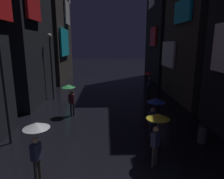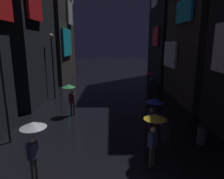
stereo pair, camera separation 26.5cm
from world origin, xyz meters
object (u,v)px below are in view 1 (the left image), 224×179
trash_bin (203,133)px  streetlamp_left_far (51,59)px  pedestrian_far_right_yellow (157,125)px  streetlamp_left_near (1,64)px  pedestrian_midstreet_left_red (149,77)px  pedestrian_foreground_left_clear (36,136)px  pedestrian_midstreet_centre_blue (155,107)px  pedestrian_near_crossing_green (69,91)px

trash_bin → streetlamp_left_far: bearing=138.4°
pedestrian_far_right_yellow → streetlamp_left_near: bearing=163.7°
pedestrian_midstreet_left_red → trash_bin: 9.62m
pedestrian_far_right_yellow → pedestrian_foreground_left_clear: size_ratio=1.00×
pedestrian_midstreet_left_red → pedestrian_foreground_left_clear: same height
pedestrian_midstreet_centre_blue → pedestrian_far_right_yellow: (-0.44, -2.20, 0.00)m
pedestrian_midstreet_centre_blue → streetlamp_left_near: size_ratio=0.34×
streetlamp_left_near → trash_bin: streetlamp_left_near is taller
streetlamp_left_far → pedestrian_midstreet_centre_blue: bearing=-48.0°
pedestrian_far_right_yellow → pedestrian_foreground_left_clear: (-4.32, -0.76, 0.00)m
trash_bin → pedestrian_near_crossing_green: bearing=150.8°
pedestrian_near_crossing_green → pedestrian_foreground_left_clear: 6.46m
pedestrian_near_crossing_green → pedestrian_midstreet_left_red: same height
pedestrian_midstreet_left_red → pedestrian_foreground_left_clear: (-6.36, -12.02, 0.00)m
pedestrian_far_right_yellow → pedestrian_foreground_left_clear: same height
pedestrian_midstreet_centre_blue → pedestrian_midstreet_left_red: bearing=80.0°
pedestrian_near_crossing_green → streetlamp_left_far: bearing=117.4°
pedestrian_near_crossing_green → streetlamp_left_far: 5.17m
pedestrian_midstreet_left_red → streetlamp_left_far: size_ratio=0.38×
pedestrian_far_right_yellow → trash_bin: pedestrian_far_right_yellow is taller
pedestrian_far_right_yellow → streetlamp_left_far: streetlamp_left_far is taller
pedestrian_midstreet_left_red → pedestrian_near_crossing_green: bearing=-138.9°
pedestrian_far_right_yellow → streetlamp_left_near: streetlamp_left_near is taller
trash_bin → pedestrian_midstreet_centre_blue: bearing=168.5°
pedestrian_midstreet_centre_blue → streetlamp_left_far: size_ratio=0.38×
streetlamp_left_near → trash_bin: size_ratio=6.67×
pedestrian_far_right_yellow → streetlamp_left_near: size_ratio=0.34×
pedestrian_foreground_left_clear → trash_bin: pedestrian_foreground_left_clear is taller
streetlamp_left_far → streetlamp_left_near: size_ratio=0.89×
streetlamp_left_near → trash_bin: 9.89m
pedestrian_foreground_left_clear → streetlamp_left_far: 11.14m
pedestrian_near_crossing_green → pedestrian_midstreet_left_red: (6.39, 5.56, 0.00)m
pedestrian_midstreet_left_red → streetlamp_left_near: bearing=-132.7°
pedestrian_foreground_left_clear → streetlamp_left_far: (-2.26, 10.77, 1.78)m
streetlamp_left_far → pedestrian_far_right_yellow: bearing=-56.7°
streetlamp_left_near → trash_bin: bearing=-1.2°
pedestrian_near_crossing_green → streetlamp_left_near: 4.87m
pedestrian_midstreet_centre_blue → streetlamp_left_far: streetlamp_left_far is taller
streetlamp_left_far → pedestrian_near_crossing_green: bearing=-62.6°
pedestrian_near_crossing_green → trash_bin: pedestrian_near_crossing_green is taller
pedestrian_foreground_left_clear → trash_bin: (7.04, 2.50, -1.20)m
pedestrian_foreground_left_clear → streetlamp_left_near: (-2.26, 2.69, 2.15)m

